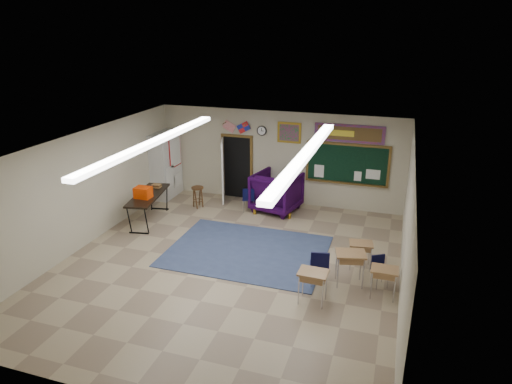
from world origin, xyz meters
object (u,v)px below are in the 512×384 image
(wingback_armchair, at_px, (277,192))
(wooden_stool, at_px, (198,197))
(student_desk_front_right, at_px, (360,254))
(folding_table, at_px, (149,207))
(student_desk_front_left, at_px, (350,267))

(wingback_armchair, distance_m, wooden_stool, 2.53)
(wingback_armchair, relative_size, student_desk_front_right, 2.03)
(wingback_armchair, distance_m, folding_table, 3.92)
(wingback_armchair, bearing_deg, student_desk_front_left, 138.84)
(student_desk_front_right, bearing_deg, wingback_armchair, 125.00)
(wingback_armchair, height_order, wooden_stool, wingback_armchair)
(wingback_armchair, height_order, folding_table, wingback_armchair)
(student_desk_front_right, distance_m, wooden_stool, 5.84)
(student_desk_front_left, xyz_separation_m, folding_table, (-6.09, 1.74, 0.02))
(folding_table, height_order, wooden_stool, folding_table)
(student_desk_front_right, xyz_separation_m, wooden_stool, (-5.34, 2.37, -0.02))
(wingback_armchair, height_order, student_desk_front_right, wingback_armchair)
(student_desk_front_right, bearing_deg, wooden_stool, 146.33)
(student_desk_front_right, distance_m, folding_table, 6.31)
(student_desk_front_right, bearing_deg, folding_table, 161.95)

